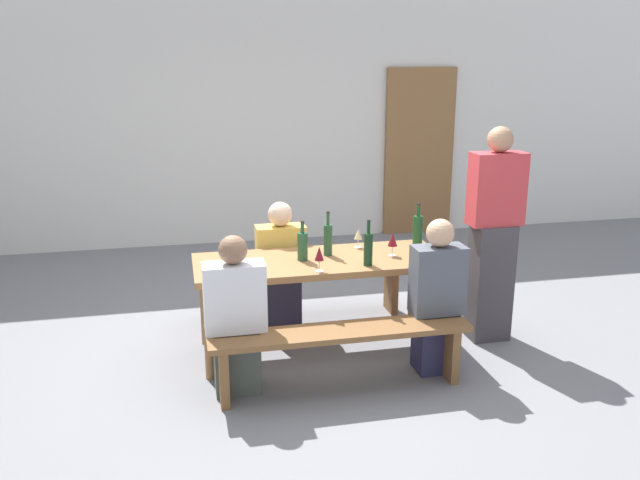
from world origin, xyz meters
name	(u,v)px	position (x,y,z in m)	size (l,w,h in m)	color
ground_plane	(320,349)	(0.00, 0.00, 0.00)	(24.00, 24.00, 0.00)	slate
back_wall	(260,110)	(0.00, 3.37, 1.60)	(14.00, 0.20, 3.20)	silver
wooden_door	(419,152)	(2.00, 3.23, 1.05)	(0.90, 0.06, 2.10)	olive
tasting_table	(320,270)	(0.00, 0.00, 0.66)	(1.91, 0.72, 0.75)	olive
bench_near	(341,343)	(0.00, -0.66, 0.35)	(1.81, 0.30, 0.45)	brown
bench_far	(304,280)	(0.00, 0.66, 0.35)	(1.81, 0.30, 0.45)	brown
wine_bottle_0	(328,239)	(0.08, 0.08, 0.88)	(0.07, 0.07, 0.35)	#234C2D
wine_bottle_1	(418,229)	(0.86, 0.21, 0.88)	(0.08, 0.08, 0.35)	#194723
wine_bottle_2	(303,246)	(-0.14, 0.00, 0.86)	(0.08, 0.08, 0.30)	#234C2D
wine_bottle_3	(368,248)	(0.31, -0.23, 0.88)	(0.07, 0.07, 0.35)	#143319
wine_glass_0	(358,235)	(0.36, 0.23, 0.86)	(0.07, 0.07, 0.16)	silver
wine_glass_1	(393,240)	(0.56, -0.05, 0.88)	(0.07, 0.07, 0.18)	silver
wine_glass_2	(319,254)	(-0.07, -0.30, 0.88)	(0.07, 0.07, 0.19)	silver
seated_guest_near_0	(236,320)	(-0.70, -0.51, 0.52)	(0.41, 0.24, 1.11)	#495047
seated_guest_near_1	(437,300)	(0.75, -0.51, 0.54)	(0.38, 0.24, 1.15)	#2A2848
seated_guest_far_0	(281,270)	(-0.22, 0.51, 0.51)	(0.41, 0.24, 1.09)	#302B40
standing_host	(493,240)	(1.39, -0.06, 0.84)	(0.42, 0.24, 1.73)	#403B3E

